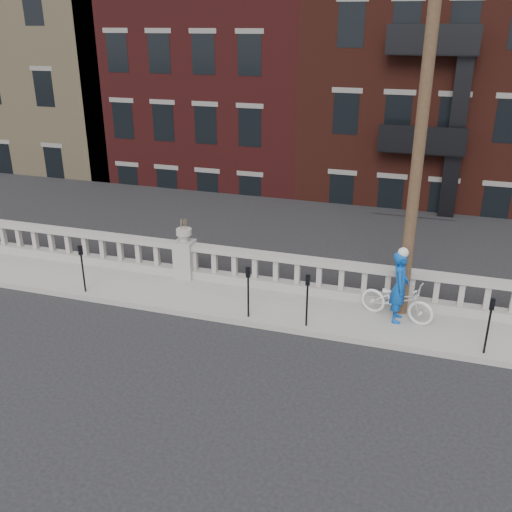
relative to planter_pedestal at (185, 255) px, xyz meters
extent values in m
plane|color=black|center=(0.00, -3.95, -0.83)|extent=(120.00, 120.00, 0.00)
cube|color=gray|center=(0.00, -0.95, -0.76)|extent=(32.00, 2.20, 0.15)
cube|color=gray|center=(0.00, 0.00, -0.56)|extent=(28.00, 0.34, 0.25)
cube|color=gray|center=(0.00, 0.00, 0.27)|extent=(28.00, 0.34, 0.16)
cube|color=gray|center=(0.00, 0.00, -0.13)|extent=(0.55, 0.55, 1.10)
cylinder|color=gray|center=(0.00, 0.00, 0.52)|extent=(0.24, 0.24, 0.20)
cylinder|color=gray|center=(0.00, 0.00, 0.70)|extent=(0.44, 0.44, 0.18)
cube|color=#605E59|center=(0.00, 0.35, -3.26)|extent=(36.00, 0.50, 5.15)
cube|color=black|center=(0.00, 22.00, -6.08)|extent=(80.00, 44.00, 0.50)
cube|color=#595651|center=(-2.00, 4.50, -3.83)|extent=(16.00, 7.00, 4.00)
cube|color=#8D7D5B|center=(-17.00, 17.00, 4.17)|extent=(18.00, 16.00, 20.00)
cube|color=#421213|center=(-4.00, 16.00, 1.17)|extent=(10.00, 14.00, 14.00)
cube|color=#3C1610|center=(6.00, 16.00, 1.92)|extent=(10.00, 14.00, 15.50)
cylinder|color=#422D1E|center=(6.20, -0.35, 4.32)|extent=(0.28, 0.28, 10.00)
cylinder|color=black|center=(-2.23, -1.80, -0.13)|extent=(0.05, 0.05, 1.10)
cube|color=black|center=(-2.23, -1.80, 0.55)|extent=(0.10, 0.08, 0.26)
cube|color=black|center=(-2.23, -1.85, 0.59)|extent=(0.06, 0.01, 0.08)
cylinder|color=black|center=(2.53, -1.80, -0.13)|extent=(0.05, 0.05, 1.10)
cube|color=black|center=(2.53, -1.80, 0.55)|extent=(0.10, 0.08, 0.26)
cube|color=black|center=(2.53, -1.85, 0.59)|extent=(0.06, 0.01, 0.08)
cylinder|color=black|center=(4.03, -1.80, -0.13)|extent=(0.05, 0.05, 1.10)
cube|color=black|center=(4.03, -1.80, 0.55)|extent=(0.10, 0.08, 0.26)
cube|color=black|center=(4.03, -1.85, 0.59)|extent=(0.06, 0.01, 0.08)
cylinder|color=black|center=(8.14, -1.80, -0.13)|extent=(0.05, 0.05, 1.10)
cube|color=black|center=(8.14, -1.80, 0.55)|extent=(0.10, 0.08, 0.26)
cube|color=black|center=(8.14, -1.85, 0.59)|extent=(0.06, 0.01, 0.08)
imported|color=white|center=(6.09, -0.72, -0.19)|extent=(1.98, 1.13, 0.98)
imported|color=#0B47A9|center=(6.12, -0.82, 0.24)|extent=(0.45, 0.68, 1.83)
camera|label=1|loc=(6.61, -13.90, 6.24)|focal=40.00mm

